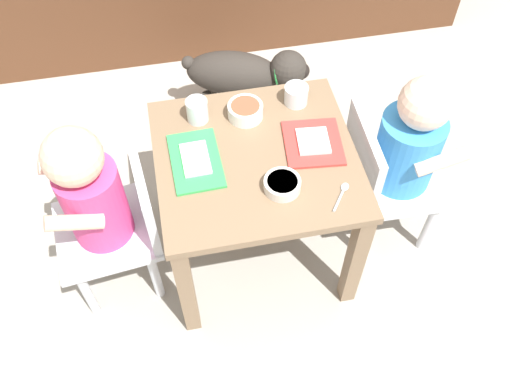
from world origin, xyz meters
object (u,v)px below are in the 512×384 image
object	(u,v)px
dining_table	(256,176)
spoon_by_left_tray	(342,194)
seated_child_right	(405,148)
cereal_bowl_left_side	(245,111)
seated_child_left	(97,199)
food_tray_left	(196,160)
veggie_bowl_far	(282,184)
food_tray_right	(313,142)
water_cup_right	(197,111)
water_cup_left	(296,96)
dog	(245,74)

from	to	relation	value
dining_table	spoon_by_left_tray	bearing A→B (deg)	-41.94
seated_child_right	cereal_bowl_left_side	world-z (taller)	seated_child_right
seated_child_left	food_tray_left	size ratio (longest dim) A/B	3.13
dining_table	seated_child_left	distance (m)	0.44
seated_child_right	veggie_bowl_far	distance (m)	0.41
dining_table	seated_child_left	bearing A→B (deg)	-176.85
food_tray_left	food_tray_right	distance (m)	0.32
food_tray_right	spoon_by_left_tray	world-z (taller)	food_tray_right
water_cup_right	spoon_by_left_tray	bearing A→B (deg)	-46.34
water_cup_right	seated_child_left	bearing A→B (deg)	-147.27
veggie_bowl_far	food_tray_right	bearing A→B (deg)	48.48
food_tray_right	water_cup_right	distance (m)	0.33
seated_child_left	cereal_bowl_left_side	distance (m)	0.47
food_tray_right	water_cup_left	world-z (taller)	water_cup_left
veggie_bowl_far	food_tray_left	bearing A→B (deg)	147.23
seated_child_left	dining_table	bearing A→B (deg)	3.15
water_cup_right	cereal_bowl_left_side	size ratio (longest dim) A/B	0.68
dining_table	cereal_bowl_left_side	bearing A→B (deg)	90.50
seated_child_left	water_cup_left	world-z (taller)	seated_child_left
food_tray_left	water_cup_right	xyz separation A→B (m)	(0.03, 0.16, 0.02)
seated_child_left	spoon_by_left_tray	world-z (taller)	seated_child_left
veggie_bowl_far	water_cup_left	bearing A→B (deg)	69.93
dog	food_tray_left	xyz separation A→B (m)	(-0.24, -0.59, 0.25)
seated_child_right	veggie_bowl_far	xyz separation A→B (m)	(-0.39, -0.11, 0.07)
seated_child_right	water_cup_left	distance (m)	0.35
dog	veggie_bowl_far	xyz separation A→B (m)	(-0.04, -0.73, 0.26)
food_tray_right	food_tray_left	bearing A→B (deg)	180.00
food_tray_right	cereal_bowl_left_side	xyz separation A→B (m)	(-0.16, 0.14, 0.02)
seated_child_right	spoon_by_left_tray	xyz separation A→B (m)	(-0.24, -0.16, 0.06)
food_tray_left	spoon_by_left_tray	distance (m)	0.39
food_tray_left	veggie_bowl_far	xyz separation A→B (m)	(0.21, -0.13, 0.01)
water_cup_left	seated_child_left	bearing A→B (deg)	-160.80
food_tray_left	water_cup_right	size ratio (longest dim) A/B	3.11
cereal_bowl_left_side	dining_table	bearing A→B (deg)	-89.50
dog	veggie_bowl_far	size ratio (longest dim) A/B	4.82
seated_child_left	seated_child_right	xyz separation A→B (m)	(0.87, 0.02, -0.01)
seated_child_left	water_cup_left	bearing A→B (deg)	19.20
food_tray_right	water_cup_left	xyz separation A→B (m)	(-0.01, 0.17, 0.02)
dog	cereal_bowl_left_side	distance (m)	0.53
seated_child_left	seated_child_right	size ratio (longest dim) A/B	1.03
seated_child_left	dog	bearing A→B (deg)	50.87
food_tray_left	food_tray_right	size ratio (longest dim) A/B	1.14
dining_table	veggie_bowl_far	xyz separation A→B (m)	(0.04, -0.12, 0.10)
seated_child_right	cereal_bowl_left_side	bearing A→B (deg)	159.97
dog	veggie_bowl_far	bearing A→B (deg)	-92.84
seated_child_right	food_tray_right	xyz separation A→B (m)	(-0.27, 0.02, 0.06)
dining_table	water_cup_right	distance (m)	0.24
seated_child_left	cereal_bowl_left_side	xyz separation A→B (m)	(0.43, 0.18, 0.07)
water_cup_left	veggie_bowl_far	bearing A→B (deg)	-110.07
seated_child_right	veggie_bowl_far	world-z (taller)	seated_child_right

